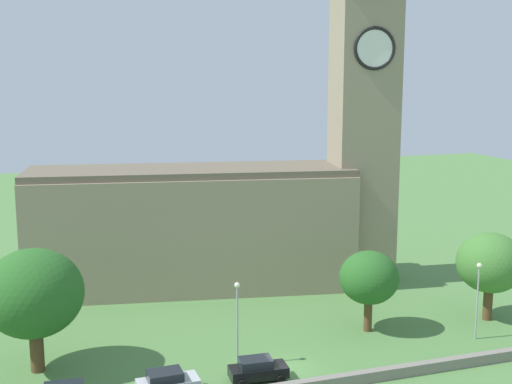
{
  "coord_description": "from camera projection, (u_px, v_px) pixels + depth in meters",
  "views": [
    {
      "loc": [
        -17.5,
        -45.84,
        22.72
      ],
      "look_at": [
        0.57,
        8.65,
        12.47
      ],
      "focal_mm": 47.71,
      "sensor_mm": 36.0,
      "label": 1
    }
  ],
  "objects": [
    {
      "name": "car_black",
      "position": [
        258.0,
        369.0,
        50.38
      ],
      "size": [
        4.41,
        2.34,
        1.77
      ],
      "color": "black",
      "rests_on": "ground"
    },
    {
      "name": "tree_riverside_west",
      "position": [
        34.0,
        294.0,
        51.12
      ],
      "size": [
        7.52,
        7.52,
        9.62
      ],
      "color": "brown",
      "rests_on": "ground"
    },
    {
      "name": "tree_riverside_east",
      "position": [
        369.0,
        278.0,
        59.42
      ],
      "size": [
        5.21,
        5.21,
        7.25
      ],
      "color": "brown",
      "rests_on": "ground"
    },
    {
      "name": "ground_plane",
      "position": [
        230.0,
        307.0,
        66.27
      ],
      "size": [
        200.0,
        200.0,
        0.0
      ],
      "primitive_type": "plane",
      "color": "#517F42"
    },
    {
      "name": "streetlamp_west_mid",
      "position": [
        237.0,
        310.0,
        52.46
      ],
      "size": [
        0.44,
        0.44,
        6.74
      ],
      "color": "#9EA0A5",
      "rests_on": "ground"
    },
    {
      "name": "car_silver",
      "position": [
        167.0,
        383.0,
        48.14
      ],
      "size": [
        4.41,
        2.39,
        1.83
      ],
      "color": "silver",
      "rests_on": "ground"
    },
    {
      "name": "tree_by_tower",
      "position": [
        490.0,
        263.0,
        62.06
      ],
      "size": [
        6.12,
        6.12,
        8.21
      ],
      "color": "brown",
      "rests_on": "ground"
    },
    {
      "name": "streetlamp_central",
      "position": [
        478.0,
        288.0,
        57.66
      ],
      "size": [
        0.44,
        0.44,
        6.76
      ],
      "color": "#9EA0A5",
      "rests_on": "ground"
    },
    {
      "name": "church",
      "position": [
        237.0,
        199.0,
        71.74
      ],
      "size": [
        39.58,
        15.06,
        35.09
      ],
      "color": "gray",
      "rests_on": "ground"
    }
  ]
}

